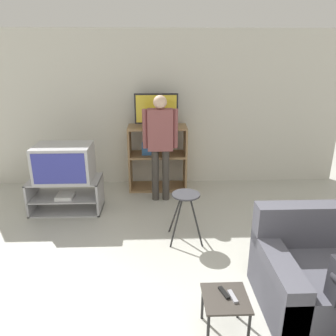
% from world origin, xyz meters
% --- Properties ---
extents(wall_back, '(6.40, 0.06, 2.60)m').
position_xyz_m(wall_back, '(0.00, 4.02, 1.30)').
color(wall_back, beige).
rests_on(wall_back, ground_plane).
extents(tv_stand, '(1.02, 0.53, 0.49)m').
position_xyz_m(tv_stand, '(-1.35, 2.92, 0.24)').
color(tv_stand, '#A8A8AD').
rests_on(tv_stand, ground_plane).
extents(television_main, '(0.79, 0.55, 0.51)m').
position_xyz_m(television_main, '(-1.34, 2.92, 0.75)').
color(television_main, '#B2B2B7').
rests_on(television_main, tv_stand).
extents(media_shelf, '(0.97, 0.46, 1.09)m').
position_xyz_m(media_shelf, '(0.00, 3.72, 0.56)').
color(media_shelf, '#9E7A51').
rests_on(media_shelf, ground_plane).
extents(television_flat, '(0.70, 0.20, 0.53)m').
position_xyz_m(television_flat, '(-0.01, 3.74, 1.34)').
color(television_flat, black).
rests_on(television_flat, media_shelf).
extents(folding_stool, '(0.41, 0.38, 0.63)m').
position_xyz_m(folding_stool, '(0.34, 2.04, 0.50)').
color(folding_stool, black).
rests_on(folding_stool, ground_plane).
extents(snack_table, '(0.37, 0.37, 0.36)m').
position_xyz_m(snack_table, '(0.53, 0.56, 0.31)').
color(snack_table, '#38332D').
rests_on(snack_table, ground_plane).
extents(remote_control_black, '(0.08, 0.15, 0.02)m').
position_xyz_m(remote_control_black, '(0.53, 0.60, 0.37)').
color(remote_control_black, black).
rests_on(remote_control_black, snack_table).
extents(remote_control_white, '(0.06, 0.15, 0.02)m').
position_xyz_m(remote_control_white, '(0.59, 0.56, 0.37)').
color(remote_control_white, gray).
rests_on(remote_control_white, snack_table).
extents(person_standing_adult, '(0.53, 0.20, 1.65)m').
position_xyz_m(person_standing_adult, '(0.05, 3.24, 1.00)').
color(person_standing_adult, '#3D3833').
rests_on(person_standing_adult, ground_plane).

